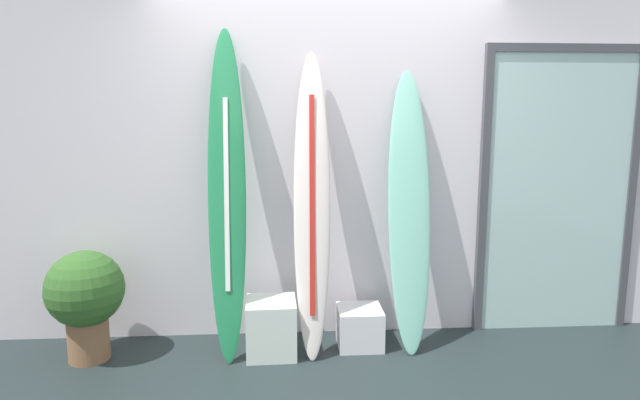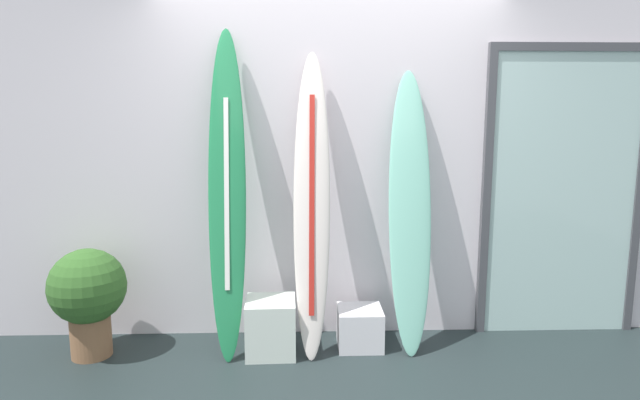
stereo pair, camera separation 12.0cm
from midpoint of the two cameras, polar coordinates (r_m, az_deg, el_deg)
The scene contains 8 objects.
wall_back at distance 3.99m, azimuth 0.01°, elevation 5.52°, with size 7.20×0.20×2.80m, color silver.
surfboard_emerald at distance 3.66m, azimuth -10.89°, elevation 0.65°, with size 0.28×0.51×2.25m.
surfboard_ivory at distance 3.64m, azimuth -1.81°, elevation -0.66°, with size 0.27×0.51×2.09m.
surfboard_seafoam at distance 3.77m, azimuth 8.66°, elevation -1.41°, with size 0.31×0.47×1.97m.
display_block_left at distance 3.94m, azimuth 3.39°, elevation -13.46°, with size 0.32×0.32×0.28m.
display_block_center at distance 3.81m, azimuth -6.17°, elevation -13.44°, with size 0.35×0.35×0.39m.
glass_door at distance 4.37m, azimuth 23.44°, elevation 1.31°, with size 1.21×0.06×2.16m.
potted_plant at distance 3.97m, azimuth -24.68°, elevation -9.30°, with size 0.51×0.51×0.76m.
Camera 1 is at (-0.32, -2.67, 1.66)m, focal length 29.81 mm.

